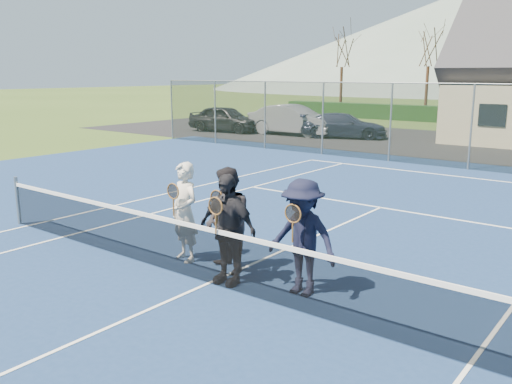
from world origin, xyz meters
TOP-DOWN VIEW (x-y plane):
  - court_surface at (0.00, 0.00)m, footprint 30.00×30.00m
  - tarmac_carpark at (-4.00, 20.00)m, footprint 40.00×12.00m
  - hill_west at (-25.00, 95.00)m, footprint 110.00×110.00m
  - car_a at (-15.21, 17.94)m, footprint 4.64×2.38m
  - car_b at (-11.15, 18.95)m, footprint 5.12×2.05m
  - car_c at (-8.24, 19.45)m, footprint 4.83×3.32m
  - court_markings at (0.00, 0.00)m, footprint 11.03×23.83m
  - tennis_net at (0.00, 0.00)m, footprint 11.68×0.08m
  - perimeter_fence at (0.00, 13.50)m, footprint 30.07×0.07m
  - tree_a at (-16.00, 33.00)m, footprint 3.20×3.20m
  - tree_b at (-9.00, 33.00)m, footprint 3.20×3.20m
  - player_a at (-1.10, 0.58)m, footprint 0.74×0.57m
  - player_b at (-0.12, 0.62)m, footprint 1.06×0.95m
  - player_c at (0.20, 0.23)m, footprint 1.08×0.54m
  - player_d at (1.40, 0.58)m, footprint 1.17×0.68m

SIDE VIEW (x-z plane):
  - tarmac_carpark at x=-4.00m, z-range 0.00..0.01m
  - court_surface at x=0.00m, z-range 0.00..0.02m
  - court_markings at x=0.00m, z-range 0.02..0.03m
  - tennis_net at x=0.00m, z-range -0.01..1.09m
  - car_c at x=-8.24m, z-range 0.00..1.30m
  - car_a at x=-15.21m, z-range 0.00..1.51m
  - car_b at x=-11.15m, z-range 0.00..1.66m
  - player_d at x=1.40m, z-range 0.02..1.82m
  - player_b at x=-0.12m, z-range 0.02..1.82m
  - player_c at x=0.20m, z-range 0.02..1.82m
  - player_a at x=-1.10m, z-range 0.02..1.82m
  - perimeter_fence at x=0.00m, z-range 0.01..3.03m
  - tree_a at x=-16.00m, z-range 1.91..9.68m
  - tree_b at x=-9.00m, z-range 1.91..9.68m
  - hill_west at x=-25.00m, z-range 0.00..18.00m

